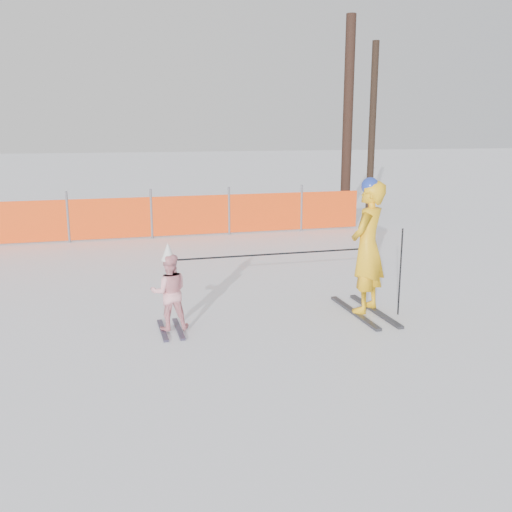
% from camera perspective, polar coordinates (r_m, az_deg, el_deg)
% --- Properties ---
extents(ground, '(120.00, 120.00, 0.00)m').
position_cam_1_polar(ground, '(7.74, 1.00, -8.04)').
color(ground, white).
rests_on(ground, ground).
extents(adult, '(0.84, 1.60, 2.05)m').
position_cam_1_polar(adult, '(8.57, 11.09, 0.91)').
color(adult, black).
rests_on(adult, ground).
extents(child, '(0.52, 0.85, 1.24)m').
position_cam_1_polar(child, '(7.85, -8.66, -3.50)').
color(child, black).
rests_on(child, ground).
extents(ski_poles, '(3.27, 0.23, 1.31)m').
position_cam_1_polar(ski_poles, '(8.20, 6.00, -0.43)').
color(ski_poles, black).
rests_on(ski_poles, ground).
extents(safety_fence, '(15.64, 0.06, 1.25)m').
position_cam_1_polar(safety_fence, '(14.58, -19.30, 3.38)').
color(safety_fence, '#595960').
rests_on(safety_fence, ground).
extents(tree_trunks, '(1.84, 1.72, 6.03)m').
position_cam_1_polar(tree_trunks, '(18.89, 10.07, 13.10)').
color(tree_trunks, black).
rests_on(tree_trunks, ground).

